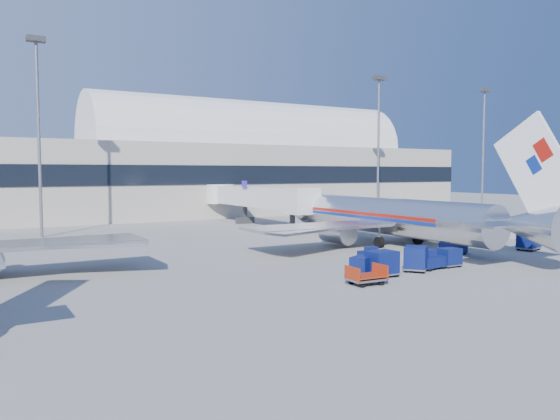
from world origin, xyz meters
TOP-DOWN VIEW (x-y plane):
  - ground at (0.00, 0.00)m, footprint 260.00×260.00m
  - terminal at (-13.60, 55.96)m, footprint 170.00×28.15m
  - airliner_main at (10.00, 4.51)m, footprint 32.00×37.26m
  - jetbridge_near at (7.60, 30.81)m, footprint 4.40×27.50m
  - mast_west at (-20.00, 30.00)m, footprint 2.00×1.20m
  - mast_east at (30.00, 30.00)m, footprint 2.00×1.20m
  - mast_far_east at (55.00, 30.00)m, footprint 2.00×1.20m
  - barrier_near at (18.00, 2.00)m, footprint 3.00×0.55m
  - barrier_mid at (21.30, 2.00)m, footprint 3.00×0.55m
  - barrier_far at (24.60, 2.00)m, footprint 3.00×0.55m
  - tug_lead at (2.89, -7.58)m, footprint 2.63×1.54m
  - tug_right at (10.75, -2.65)m, footprint 2.61×2.77m
  - tug_left at (0.98, -2.60)m, footprint 1.41×2.24m
  - cart_train_a at (1.35, -7.60)m, footprint 2.67×2.59m
  - cart_train_b at (-2.29, -7.96)m, footprint 2.11×1.61m
  - cart_train_c at (-3.58, -7.27)m, footprint 2.04×1.86m
  - cart_solo_near at (4.98, -7.58)m, footprint 1.71×1.32m
  - cart_solo_far at (18.58, -5.00)m, footprint 2.41×2.01m
  - cart_open_red at (-5.01, -9.54)m, footprint 2.46×1.78m

SIDE VIEW (x-z plane):
  - ground at x=0.00m, z-range 0.00..0.00m
  - barrier_near at x=18.00m, z-range 0.00..0.90m
  - barrier_mid at x=21.30m, z-range 0.00..0.90m
  - barrier_far at x=24.60m, z-range 0.00..0.90m
  - cart_open_red at x=-5.01m, z-range 0.14..0.78m
  - tug_left at x=0.98m, z-range -0.06..1.30m
  - tug_lead at x=2.89m, z-range -0.07..1.55m
  - tug_right at x=10.75m, z-range -0.07..1.59m
  - cart_train_c at x=-3.58m, z-range 0.05..1.51m
  - cart_solo_near at x=4.98m, z-range 0.05..1.53m
  - cart_train_b at x=-2.29m, z-range 0.06..1.91m
  - cart_train_a at x=1.35m, z-range 0.06..1.94m
  - cart_solo_far at x=18.58m, z-range 0.06..1.94m
  - airliner_main at x=10.00m, z-range -3.11..8.96m
  - jetbridge_near at x=7.60m, z-range 0.80..7.05m
  - terminal at x=-13.60m, z-range -2.98..18.02m
  - mast_west at x=-20.00m, z-range 3.49..26.09m
  - mast_east at x=30.00m, z-range 3.49..26.09m
  - mast_far_east at x=55.00m, z-range 3.49..26.09m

